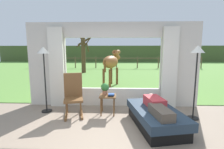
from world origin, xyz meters
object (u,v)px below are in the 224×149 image
object	(u,v)px
potted_plant	(105,88)
side_table	(108,99)
horse	(111,62)
book_stack	(111,95)
floor_lamp_left	(44,60)
rocking_chair	(73,95)
recliner_sofa	(155,117)
pasture_tree	(84,52)
floor_lamp_right	(197,60)
reclining_person	(156,105)

from	to	relation	value
potted_plant	side_table	bearing A→B (deg)	-36.87
horse	potted_plant	bearing A→B (deg)	-67.74
book_stack	floor_lamp_left	world-z (taller)	floor_lamp_left
rocking_chair	potted_plant	distance (m)	0.86
recliner_sofa	side_table	distance (m)	1.35
horse	pasture_tree	xyz separation A→B (m)	(-2.30, 4.57, 0.43)
recliner_sofa	side_table	bearing A→B (deg)	136.23
recliner_sofa	book_stack	distance (m)	1.26
potted_plant	floor_lamp_right	distance (m)	2.42
rocking_chair	potted_plant	world-z (taller)	rocking_chair
reclining_person	floor_lamp_right	bearing A→B (deg)	15.21
floor_lamp_left	floor_lamp_right	world-z (taller)	floor_lamp_right
reclining_person	horse	xyz separation A→B (m)	(-1.18, 4.41, 0.63)
potted_plant	horse	world-z (taller)	horse
floor_lamp_left	horse	distance (m)	3.94
book_stack	horse	bearing A→B (deg)	92.40
horse	pasture_tree	bearing A→B (deg)	139.36
floor_lamp_left	floor_lamp_right	size ratio (longest dim) A/B	0.99
reclining_person	floor_lamp_right	xyz separation A→B (m)	(1.06, 0.53, 0.97)
recliner_sofa	side_table	xyz separation A→B (m)	(-1.13, 0.72, 0.21)
book_stack	horse	size ratio (longest dim) A/B	0.10
book_stack	floor_lamp_left	xyz separation A→B (m)	(-1.84, 0.16, 0.92)
potted_plant	floor_lamp_right	bearing A→B (deg)	-7.57
book_stack	floor_lamp_right	bearing A→B (deg)	-4.83
floor_lamp_left	floor_lamp_right	bearing A→B (deg)	-4.90
rocking_chair	book_stack	size ratio (longest dim) A/B	6.21
reclining_person	book_stack	xyz separation A→B (m)	(-1.03, 0.70, 0.03)
horse	pasture_tree	world-z (taller)	pasture_tree
floor_lamp_left	pasture_tree	distance (m)	8.14
floor_lamp_right	recliner_sofa	bearing A→B (deg)	-155.76
reclining_person	rocking_chair	xyz separation A→B (m)	(-2.04, 0.70, 0.02)
reclining_person	rocking_chair	distance (m)	2.16
potted_plant	floor_lamp_right	size ratio (longest dim) A/B	0.17
potted_plant	horse	bearing A→B (deg)	89.66
floor_lamp_right	horse	size ratio (longest dim) A/B	1.03
side_table	floor_lamp_left	xyz separation A→B (m)	(-1.74, 0.10, 1.04)
side_table	pasture_tree	distance (m)	8.62
pasture_tree	horse	bearing A→B (deg)	-63.25
pasture_tree	recliner_sofa	bearing A→B (deg)	-68.67
potted_plant	pasture_tree	bearing A→B (deg)	105.64
floor_lamp_left	floor_lamp_right	xyz separation A→B (m)	(3.93, -0.34, 0.02)
rocking_chair	book_stack	world-z (taller)	rocking_chair
reclining_person	book_stack	distance (m)	1.25
floor_lamp_right	pasture_tree	size ratio (longest dim) A/B	0.63
rocking_chair	floor_lamp_right	size ratio (longest dim) A/B	0.61
book_stack	floor_lamp_left	distance (m)	2.06
recliner_sofa	pasture_tree	size ratio (longest dim) A/B	0.63
reclining_person	recliner_sofa	bearing A→B (deg)	78.81
recliner_sofa	pasture_tree	bearing A→B (deg)	100.14
recliner_sofa	potted_plant	xyz separation A→B (m)	(-1.21, 0.78, 0.48)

